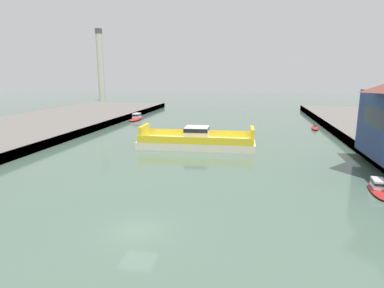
{
  "coord_description": "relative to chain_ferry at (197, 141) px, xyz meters",
  "views": [
    {
      "loc": [
        8.03,
        -20.42,
        11.17
      ],
      "look_at": [
        0.0,
        21.25,
        2.0
      ],
      "focal_mm": 29.86,
      "sensor_mm": 36.0,
      "label": 1
    }
  ],
  "objects": [
    {
      "name": "chain_ferry",
      "position": [
        0.0,
        0.0,
        0.0
      ],
      "size": [
        18.44,
        7.32,
        3.3
      ],
      "color": "beige",
      "rests_on": "ground"
    },
    {
      "name": "moored_boat_mid_right",
      "position": [
        20.92,
        -16.36,
        -0.56
      ],
      "size": [
        2.15,
        5.49,
        1.23
      ],
      "color": "red",
      "rests_on": "ground"
    },
    {
      "name": "moored_boat_near_right",
      "position": [
        21.55,
        21.51,
        -0.73
      ],
      "size": [
        2.02,
        5.13,
        1.05
      ],
      "color": "red",
      "rests_on": "ground"
    },
    {
      "name": "ground_plane",
      "position": [
        0.6,
        -28.33,
        -1.02
      ],
      "size": [
        400.0,
        400.0,
        0.0
      ],
      "primitive_type": "plane",
      "color": "#4C6656"
    },
    {
      "name": "smokestack_distant_a",
      "position": [
        -56.56,
        81.99,
        15.14
      ],
      "size": [
        2.91,
        2.91,
        30.3
      ],
      "color": "beige",
      "rests_on": "ground"
    },
    {
      "name": "moored_boat_near_left",
      "position": [
        -20.52,
        27.69,
        -0.38
      ],
      "size": [
        2.13,
        7.44,
        1.72
      ],
      "color": "red",
      "rests_on": "ground"
    }
  ]
}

